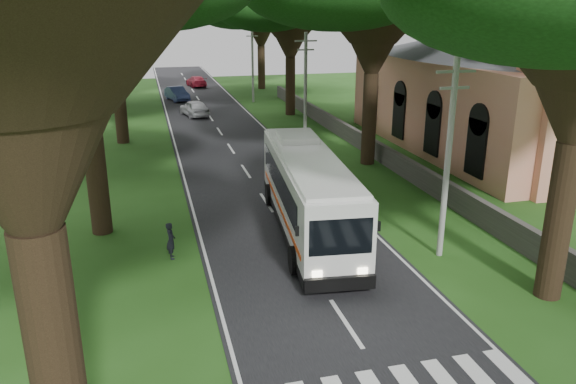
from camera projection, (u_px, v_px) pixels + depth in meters
The scene contains 13 objects.
ground at pixel (369, 360), 16.16m from camera, with size 140.00×140.00×0.00m, color #214A15.
road at pixel (233, 152), 39.16m from camera, with size 8.00×120.00×0.04m, color black.
property_wall at pixel (360, 140), 40.16m from camera, with size 0.35×50.00×1.20m, color #383533.
church at pixel (496, 79), 38.63m from camera, with size 14.00×24.00×11.60m.
pole_near at pixel (448, 156), 21.66m from camera, with size 1.60×0.24×8.00m.
pole_mid at pixel (305, 87), 40.06m from camera, with size 1.60×0.24×8.00m.
pole_far at pixel (253, 62), 58.45m from camera, with size 1.60×0.24×8.00m.
tree_r_far at pixel (260, 0), 66.41m from camera, with size 14.85×14.85×13.62m.
coach_bus at pixel (308, 191), 24.78m from camera, with size 3.75×12.31×3.57m.
distant_car_a at pixel (194, 108), 51.74m from camera, with size 1.78×4.43×1.51m, color #A0A0A4.
distant_car_b at pixel (177, 94), 60.42m from camera, with size 1.54×4.42×1.45m, color navy.
distant_car_c at pixel (196, 81), 70.90m from camera, with size 1.87×4.60×1.34m, color maroon.
pedestrian at pixel (171, 241), 22.46m from camera, with size 0.56×0.36×1.52m, color black.
Camera 1 is at (-5.70, -12.81, 9.67)m, focal length 35.00 mm.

